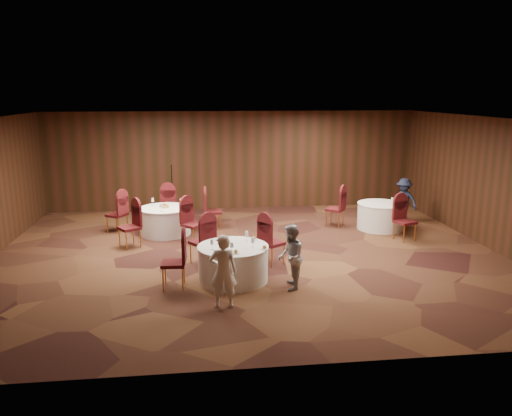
{
  "coord_description": "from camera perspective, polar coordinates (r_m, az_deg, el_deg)",
  "views": [
    {
      "loc": [
        -1.17,
        -11.28,
        3.79
      ],
      "look_at": [
        0.2,
        0.2,
        1.1
      ],
      "focal_mm": 35.0,
      "sensor_mm": 36.0,
      "label": 1
    }
  ],
  "objects": [
    {
      "name": "tabletop_left",
      "position": [
        13.7,
        -10.38,
        0.36
      ],
      "size": [
        0.85,
        0.82,
        0.22
      ],
      "color": "silver",
      "rests_on": "table_left"
    },
    {
      "name": "tabletop_main",
      "position": [
        10.03,
        -1.42,
        -4.02
      ],
      "size": [
        1.15,
        1.02,
        0.22
      ],
      "color": "silver",
      "rests_on": "table_main"
    },
    {
      "name": "woman_a",
      "position": [
        8.96,
        -3.77,
        -7.23
      ],
      "size": [
        0.51,
        0.35,
        1.36
      ],
      "primitive_type": "imported",
      "rotation": [
        0.0,
        0.0,
        3.09
      ],
      "color": "silver",
      "rests_on": "ground"
    },
    {
      "name": "woman_b",
      "position": [
        9.79,
        3.97,
        -5.62
      ],
      "size": [
        0.59,
        0.7,
        1.3
      ],
      "primitive_type": "imported",
      "rotation": [
        0.0,
        0.0,
        4.55
      ],
      "color": "#9E9DA2",
      "rests_on": "ground"
    },
    {
      "name": "chairs_right",
      "position": [
        14.05,
        12.71,
        -0.77
      ],
      "size": [
        2.12,
        2.32,
        1.0
      ],
      "color": "#380B0D",
      "rests_on": "ground"
    },
    {
      "name": "chairs_main",
      "position": [
        10.82,
        -4.42,
        -4.63
      ],
      "size": [
        2.78,
        2.0,
        1.0
      ],
      "color": "#380B0D",
      "rests_on": "ground"
    },
    {
      "name": "table_main",
      "position": [
        10.28,
        -2.63,
        -6.31
      ],
      "size": [
        1.45,
        1.45,
        0.74
      ],
      "color": "silver",
      "rests_on": "ground"
    },
    {
      "name": "room_shell",
      "position": [
        11.48,
        -0.88,
        3.95
      ],
      "size": [
        12.0,
        12.0,
        12.0
      ],
      "color": "silver",
      "rests_on": "ground"
    },
    {
      "name": "chairs_left",
      "position": [
        13.81,
        -10.39,
        -0.9
      ],
      "size": [
        3.29,
        3.07,
        1.0
      ],
      "color": "#380B0D",
      "rests_on": "ground"
    },
    {
      "name": "mic_stand",
      "position": [
        15.72,
        -9.51,
        0.74
      ],
      "size": [
        0.24,
        0.24,
        1.62
      ],
      "color": "black",
      "rests_on": "ground"
    },
    {
      "name": "tabletop_right",
      "position": [
        14.27,
        15.31,
        0.94
      ],
      "size": [
        0.08,
        0.08,
        0.22
      ],
      "color": "silver",
      "rests_on": "table_right"
    },
    {
      "name": "man_c",
      "position": [
        15.45,
        16.52,
        0.86
      ],
      "size": [
        0.93,
        0.96,
        1.32
      ],
      "primitive_type": "imported",
      "rotation": [
        0.0,
        0.0,
        5.44
      ],
      "color": "#161C33",
      "rests_on": "ground"
    },
    {
      "name": "ground",
      "position": [
        11.95,
        -0.84,
        -5.39
      ],
      "size": [
        12.0,
        12.0,
        0.0
      ],
      "primitive_type": "plane",
      "color": "black",
      "rests_on": "ground"
    },
    {
      "name": "table_right",
      "position": [
        14.54,
        14.03,
        -0.88
      ],
      "size": [
        1.31,
        1.31,
        0.74
      ],
      "color": "silver",
      "rests_on": "ground"
    },
    {
      "name": "table_left",
      "position": [
        13.81,
        -10.32,
        -1.43
      ],
      "size": [
        1.39,
        1.39,
        0.74
      ],
      "color": "silver",
      "rests_on": "ground"
    }
  ]
}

